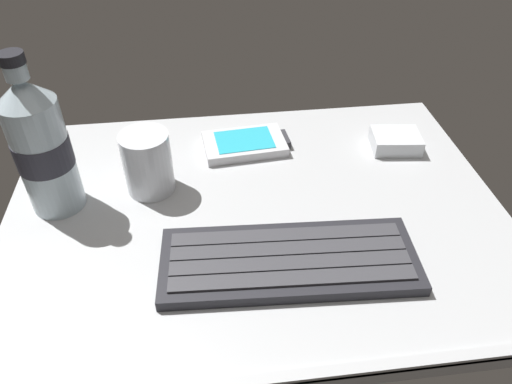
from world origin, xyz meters
TOP-DOWN VIEW (x-y plane):
  - ground_plane at (0.00, -0.23)cm, footprint 64.00×48.00cm
  - keyboard at (2.54, -9.83)cm, footprint 29.56×12.59cm
  - handheld_device at (0.12, 14.18)cm, footprint 13.25×8.61cm
  - juice_cup at (-13.50, 6.21)cm, footprint 6.40×6.40cm
  - water_bottle at (-25.26, 4.41)cm, footprint 6.73×6.73cm
  - charger_block at (22.51, 11.39)cm, footprint 7.59×6.36cm

SIDE VIEW (x-z plane):
  - ground_plane at x=0.00cm, z-range -2.39..0.41cm
  - handheld_device at x=0.12cm, z-range -0.02..1.48cm
  - keyboard at x=2.54cm, z-range -0.04..1.66cm
  - charger_block at x=22.51cm, z-range 0.00..2.40cm
  - juice_cup at x=-13.50cm, z-range -0.34..8.16cm
  - water_bottle at x=-25.26cm, z-range -1.39..19.41cm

